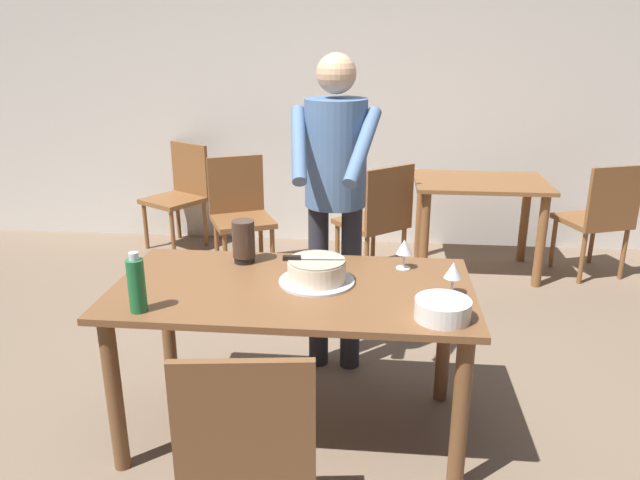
# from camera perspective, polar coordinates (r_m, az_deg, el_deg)

# --- Properties ---
(ground_plane) EXTENTS (14.00, 14.00, 0.00)m
(ground_plane) POSITION_cam_1_polar(r_m,az_deg,el_deg) (3.07, -2.36, -17.29)
(ground_plane) COLOR #7A6651
(back_wall) EXTENTS (10.00, 0.12, 2.70)m
(back_wall) POSITION_cam_1_polar(r_m,az_deg,el_deg) (5.37, 1.79, 13.94)
(back_wall) COLOR silver
(back_wall) RESTS_ON ground_plane
(main_dining_table) EXTENTS (1.59, 0.82, 0.75)m
(main_dining_table) POSITION_cam_1_polar(r_m,az_deg,el_deg) (2.74, -2.54, -6.50)
(main_dining_table) COLOR brown
(main_dining_table) RESTS_ON ground_plane
(cake_on_platter) EXTENTS (0.34, 0.34, 0.11)m
(cake_on_platter) POSITION_cam_1_polar(r_m,az_deg,el_deg) (2.71, -0.31, -3.00)
(cake_on_platter) COLOR silver
(cake_on_platter) RESTS_ON main_dining_table
(cake_knife) EXTENTS (0.27, 0.04, 0.02)m
(cake_knife) POSITION_cam_1_polar(r_m,az_deg,el_deg) (2.69, -1.85, -1.71)
(cake_knife) COLOR silver
(cake_knife) RESTS_ON cake_on_platter
(plate_stack) EXTENTS (0.22, 0.22, 0.08)m
(plate_stack) POSITION_cam_1_polar(r_m,az_deg,el_deg) (2.42, 11.43, -6.39)
(plate_stack) COLOR white
(plate_stack) RESTS_ON main_dining_table
(wine_glass_near) EXTENTS (0.08, 0.08, 0.14)m
(wine_glass_near) POSITION_cam_1_polar(r_m,az_deg,el_deg) (2.63, 12.38, -2.90)
(wine_glass_near) COLOR silver
(wine_glass_near) RESTS_ON main_dining_table
(wine_glass_far) EXTENTS (0.08, 0.08, 0.14)m
(wine_glass_far) POSITION_cam_1_polar(r_m,az_deg,el_deg) (2.88, 7.90, -0.74)
(wine_glass_far) COLOR silver
(wine_glass_far) RESTS_ON main_dining_table
(water_bottle) EXTENTS (0.07, 0.07, 0.25)m
(water_bottle) POSITION_cam_1_polar(r_m,az_deg,el_deg) (2.52, -16.82, -4.02)
(water_bottle) COLOR #1E6B38
(water_bottle) RESTS_ON main_dining_table
(hurricane_lamp) EXTENTS (0.11, 0.11, 0.21)m
(hurricane_lamp) POSITION_cam_1_polar(r_m,az_deg,el_deg) (2.95, -7.18, -0.11)
(hurricane_lamp) COLOR black
(hurricane_lamp) RESTS_ON main_dining_table
(person_cutting_cake) EXTENTS (0.47, 0.56, 1.72)m
(person_cutting_cake) POSITION_cam_1_polar(r_m,az_deg,el_deg) (3.17, 1.43, 5.46)
(person_cutting_cake) COLOR #2D2D38
(person_cutting_cake) RESTS_ON ground_plane
(chair_near_side) EXTENTS (0.49, 0.49, 0.90)m
(chair_near_side) POSITION_cam_1_polar(r_m,az_deg,el_deg) (2.16, -6.63, -18.88)
(chair_near_side) COLOR brown
(chair_near_side) RESTS_ON ground_plane
(background_table) EXTENTS (1.00, 0.70, 0.74)m
(background_table) POSITION_cam_1_polar(r_m,az_deg,el_deg) (4.87, 14.69, 3.56)
(background_table) COLOR brown
(background_table) RESTS_ON ground_plane
(background_chair_0) EXTENTS (0.61, 0.61, 0.90)m
(background_chair_0) POSITION_cam_1_polar(r_m,az_deg,el_deg) (5.47, -13.00, 4.44)
(background_chair_0) COLOR brown
(background_chair_0) RESTS_ON ground_plane
(background_chair_1) EXTENTS (0.62, 0.62, 0.90)m
(background_chair_1) POSITION_cam_1_polar(r_m,az_deg,el_deg) (4.60, 5.41, 2.11)
(background_chair_1) COLOR brown
(background_chair_1) RESTS_ON ground_plane
(background_chair_2) EXTENTS (0.59, 0.59, 0.90)m
(background_chair_2) POSITION_cam_1_polar(r_m,az_deg,el_deg) (4.79, -7.48, 2.73)
(background_chair_2) COLOR brown
(background_chair_2) RESTS_ON ground_plane
(background_chair_3) EXTENTS (0.56, 0.56, 0.90)m
(background_chair_3) POSITION_cam_1_polar(r_m,az_deg,el_deg) (5.08, 24.73, 2.06)
(background_chair_3) COLOR brown
(background_chair_3) RESTS_ON ground_plane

